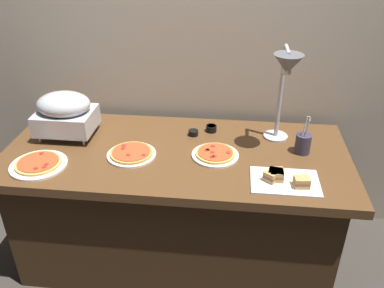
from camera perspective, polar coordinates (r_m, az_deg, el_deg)
ground_plane at (r=2.69m, az=-2.01°, el=-15.04°), size 8.00×8.00×0.00m
back_wall at (r=2.50m, az=-0.85°, el=13.65°), size 4.40×0.04×2.40m
buffet_table at (r=2.43m, az=-2.17°, el=-8.59°), size 1.90×0.84×0.76m
chafing_dish at (r=2.42m, az=-17.58°, el=4.32°), size 0.32×0.26×0.27m
heat_lamp at (r=2.12m, az=13.16°, el=9.63°), size 0.15×0.30×0.55m
pizza_plate_front at (r=2.23m, az=-20.93°, el=-2.67°), size 0.29×0.29×0.03m
pizza_plate_center at (r=2.19m, az=-8.58°, el=-1.36°), size 0.27×0.27×0.03m
pizza_plate_raised_stand at (r=2.17m, az=3.31°, el=-1.45°), size 0.25×0.25×0.03m
sandwich_platter at (r=2.00m, az=12.76°, el=-4.84°), size 0.33×0.23×0.06m
sauce_cup_near at (r=2.41m, az=2.75°, el=2.25°), size 0.06×0.06×0.04m
sauce_cup_far at (r=2.37m, az=0.19°, el=1.63°), size 0.06×0.06×0.03m
utensil_holder at (r=2.26m, az=15.47°, el=0.13°), size 0.08×0.08×0.22m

